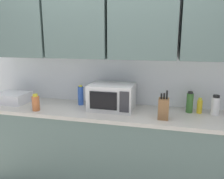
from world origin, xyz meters
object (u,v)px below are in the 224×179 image
Objects in this scene: dish_rack at (12,98)px; knife_block at (164,108)px; bottle_blue_cleaner at (81,95)px; bottle_yellow_mustard at (200,106)px; microwave at (112,97)px; bottle_green_oil at (190,102)px; bottle_white_jar at (215,105)px; bottle_spice_jar at (36,103)px.

knife_block is at bearing -4.17° from dish_rack.
knife_block is 0.99m from bottle_blue_cleaner.
dish_rack is 0.85m from bottle_blue_cleaner.
bottle_blue_cleaner reaches higher than dish_rack.
bottle_blue_cleaner reaches higher than bottle_yellow_mustard.
microwave reaches higher than bottle_green_oil.
bottle_yellow_mustard reaches higher than dish_rack.
bottle_blue_cleaner is at bearing 169.79° from microwave.
knife_block reaches higher than bottle_white_jar.
bottle_white_jar is at bearing 3.55° from microwave.
bottle_spice_jar is (0.45, -0.21, 0.02)m from dish_rack.
microwave is 0.59m from knife_block.
bottle_yellow_mustard is at bearing 36.35° from knife_block.
bottle_blue_cleaner is 1.43× the size of bottle_yellow_mustard.
bottle_blue_cleaner is at bearing 40.11° from bottle_spice_jar.
bottle_yellow_mustard is at bearing 11.31° from bottle_spice_jar.
microwave is 1.26× the size of dish_rack.
bottle_white_jar is (0.51, 0.25, -0.00)m from knife_block.
microwave is at bearing -176.45° from bottle_white_jar.
bottle_blue_cleaner is 1.27× the size of bottle_spice_jar.
microwave is 2.62× the size of bottle_spice_jar.
bottle_spice_jar is at bearing -168.69° from bottle_yellow_mustard.
bottle_green_oil is (0.82, 0.09, -0.03)m from microwave.
bottle_white_jar is at bearing 9.85° from bottle_spice_jar.
dish_rack is at bearing -176.24° from bottle_green_oil.
knife_block is 1.22× the size of bottle_blue_cleaner.
bottle_spice_jar is at bearing -161.97° from microwave.
bottle_blue_cleaner is (-0.40, 0.07, -0.03)m from microwave.
bottle_white_jar reaches higher than bottle_yellow_mustard.
bottle_green_oil reaches higher than bottle_spice_jar.
bottle_white_jar is at bearing -7.50° from bottle_yellow_mustard.
microwave is at bearing -174.68° from bottle_yellow_mustard.
bottle_spice_jar is (-1.34, -0.08, -0.02)m from knife_block.
knife_block is 0.37m from bottle_green_oil.
dish_rack is (-1.24, -0.05, -0.08)m from microwave.
microwave is 2.15× the size of bottle_green_oil.
bottle_green_oil is (2.06, 0.13, 0.05)m from dish_rack.
knife_block is at bearing 3.21° from bottle_spice_jar.
microwave reaches higher than bottle_spice_jar.
bottle_green_oil is at bearing 0.71° from bottle_blue_cleaner.
dish_rack is 2.06m from bottle_green_oil.
dish_rack is 0.50m from bottle_spice_jar.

